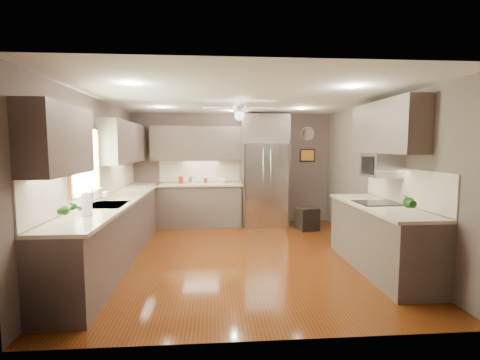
{
  "coord_description": "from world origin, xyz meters",
  "views": [
    {
      "loc": [
        -0.43,
        -5.47,
        1.75
      ],
      "look_at": [
        0.03,
        0.6,
        1.17
      ],
      "focal_mm": 26.0,
      "sensor_mm": 36.0,
      "label": 1
    }
  ],
  "objects": [
    {
      "name": "potted_plant_right",
      "position": [
        1.9,
        -1.54,
        1.09
      ],
      "size": [
        0.19,
        0.16,
        0.31
      ],
      "primitive_type": "imported",
      "rotation": [
        0.0,
        0.0,
        -0.15
      ],
      "color": "#24631C",
      "rests_on": "right_run"
    },
    {
      "name": "wall_back",
      "position": [
        0.0,
        2.5,
        1.25
      ],
      "size": [
        4.5,
        0.0,
        4.5
      ],
      "primitive_type": "plane",
      "rotation": [
        1.57,
        0.0,
        0.0
      ],
      "color": "brown",
      "rests_on": "ground"
    },
    {
      "name": "ceiling_fan",
      "position": [
        -0.0,
        0.3,
        2.33
      ],
      "size": [
        1.18,
        1.18,
        0.32
      ],
      "color": "white",
      "rests_on": "ceiling"
    },
    {
      "name": "window",
      "position": [
        -2.22,
        -0.5,
        1.55
      ],
      "size": [
        0.05,
        1.12,
        0.92
      ],
      "color": "#BFF2B2",
      "rests_on": "wall_left"
    },
    {
      "name": "soap_bottle",
      "position": [
        -2.07,
        -0.04,
        1.03
      ],
      "size": [
        0.1,
        0.1,
        0.18
      ],
      "primitive_type": "imported",
      "rotation": [
        0.0,
        0.0,
        -0.21
      ],
      "color": "white",
      "rests_on": "left_run"
    },
    {
      "name": "refrigerator",
      "position": [
        0.7,
        2.16,
        1.19
      ],
      "size": [
        1.06,
        0.75,
        2.45
      ],
      "color": "silver",
      "rests_on": "ground"
    },
    {
      "name": "paper_towel",
      "position": [
        -1.92,
        -1.3,
        1.08
      ],
      "size": [
        0.11,
        0.11,
        0.29
      ],
      "color": "white",
      "rests_on": "left_run"
    },
    {
      "name": "recessed_lights",
      "position": [
        -0.04,
        0.4,
        2.49
      ],
      "size": [
        2.84,
        3.14,
        0.01
      ],
      "color": "white",
      "rests_on": "ceiling"
    },
    {
      "name": "wall_clock",
      "position": [
        1.75,
        2.48,
        2.05
      ],
      "size": [
        0.3,
        0.03,
        0.3
      ],
      "color": "white",
      "rests_on": "wall_back"
    },
    {
      "name": "bowl",
      "position": [
        -0.25,
        2.23,
        0.96
      ],
      "size": [
        0.22,
        0.22,
        0.05
      ],
      "primitive_type": "imported",
      "rotation": [
        0.0,
        0.0,
        -0.16
      ],
      "color": "#BEB48E",
      "rests_on": "back_run"
    },
    {
      "name": "wall_left",
      "position": [
        -2.25,
        0.0,
        1.25
      ],
      "size": [
        0.0,
        5.0,
        5.0
      ],
      "primitive_type": "plane",
      "rotation": [
        1.57,
        0.0,
        1.57
      ],
      "color": "brown",
      "rests_on": "ground"
    },
    {
      "name": "stool",
      "position": [
        1.53,
        1.62,
        0.24
      ],
      "size": [
        0.48,
        0.48,
        0.48
      ],
      "color": "black",
      "rests_on": "ground"
    },
    {
      "name": "potted_plant_left",
      "position": [
        -1.93,
        -1.72,
        1.1
      ],
      "size": [
        0.19,
        0.16,
        0.32
      ],
      "primitive_type": "imported",
      "rotation": [
        0.0,
        0.0,
        -0.33
      ],
      "color": "#24631C",
      "rests_on": "left_run"
    },
    {
      "name": "canister_a",
      "position": [
        -1.15,
        2.23,
        1.02
      ],
      "size": [
        0.1,
        0.1,
        0.16
      ],
      "primitive_type": "cylinder",
      "rotation": [
        0.0,
        0.0,
        0.01
      ],
      "color": "maroon",
      "rests_on": "back_run"
    },
    {
      "name": "right_run",
      "position": [
        1.93,
        -0.8,
        0.48
      ],
      "size": [
        0.7,
        2.2,
        1.45
      ],
      "color": "#4F4139",
      "rests_on": "ground"
    },
    {
      "name": "wall_front",
      "position": [
        0.0,
        -2.5,
        1.25
      ],
      "size": [
        4.5,
        0.0,
        4.5
      ],
      "primitive_type": "plane",
      "rotation": [
        -1.57,
        0.0,
        0.0
      ],
      "color": "brown",
      "rests_on": "ground"
    },
    {
      "name": "wall_right",
      "position": [
        2.25,
        0.0,
        1.25
      ],
      "size": [
        0.0,
        5.0,
        5.0
      ],
      "primitive_type": "plane",
      "rotation": [
        1.57,
        0.0,
        -1.57
      ],
      "color": "brown",
      "rests_on": "ground"
    },
    {
      "name": "left_run",
      "position": [
        -1.95,
        0.15,
        0.48
      ],
      "size": [
        0.65,
        4.7,
        1.45
      ],
      "color": "#4F4139",
      "rests_on": "ground"
    },
    {
      "name": "uppers",
      "position": [
        -0.74,
        0.71,
        1.87
      ],
      "size": [
        4.5,
        4.7,
        0.95
      ],
      "color": "#4F4139",
      "rests_on": "wall_left"
    },
    {
      "name": "canister_b",
      "position": [
        -0.94,
        2.23,
        1.01
      ],
      "size": [
        0.13,
        0.13,
        0.15
      ],
      "primitive_type": "cylinder",
      "rotation": [
        0.0,
        0.0,
        -0.35
      ],
      "color": "silver",
      "rests_on": "back_run"
    },
    {
      "name": "floor",
      "position": [
        0.0,
        0.0,
        0.0
      ],
      "size": [
        5.0,
        5.0,
        0.0
      ],
      "primitive_type": "plane",
      "color": "#482009",
      "rests_on": "ground"
    },
    {
      "name": "back_run",
      "position": [
        -0.72,
        2.2,
        0.48
      ],
      "size": [
        1.85,
        0.65,
        1.45
      ],
      "color": "#4F4139",
      "rests_on": "ground"
    },
    {
      "name": "canister_d",
      "position": [
        -0.61,
        2.18,
        1.0
      ],
      "size": [
        0.08,
        0.08,
        0.11
      ],
      "primitive_type": "cylinder",
      "rotation": [
        0.0,
        0.0,
        -0.1
      ],
      "color": "maroon",
      "rests_on": "back_run"
    },
    {
      "name": "microwave",
      "position": [
        2.03,
        -0.55,
        1.48
      ],
      "size": [
        0.43,
        0.55,
        0.34
      ],
      "color": "silver",
      "rests_on": "wall_right"
    },
    {
      "name": "ceiling",
      "position": [
        0.0,
        0.0,
        2.5
      ],
      "size": [
        5.0,
        5.0,
        0.0
      ],
      "primitive_type": "plane",
      "rotation": [
        3.14,
        0.0,
        0.0
      ],
      "color": "white",
      "rests_on": "ground"
    },
    {
      "name": "sink",
      "position": [
        -1.93,
        -0.5,
        0.91
      ],
      "size": [
        0.5,
        0.7,
        0.32
      ],
      "color": "silver",
      "rests_on": "left_run"
    },
    {
      "name": "framed_print",
      "position": [
        1.75,
        2.48,
        1.55
      ],
      "size": [
        0.36,
        0.03,
        0.3
      ],
      "color": "black",
      "rests_on": "wall_back"
    },
    {
      "name": "canister_c",
      "position": [
        -0.88,
        2.23,
        1.03
      ],
      "size": [
        0.13,
        0.13,
        0.18
      ],
      "primitive_type": "cylinder",
      "rotation": [
        0.0,
        0.0,
        0.2
      ],
      "color": "#BEB48E",
      "rests_on": "back_run"
    }
  ]
}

